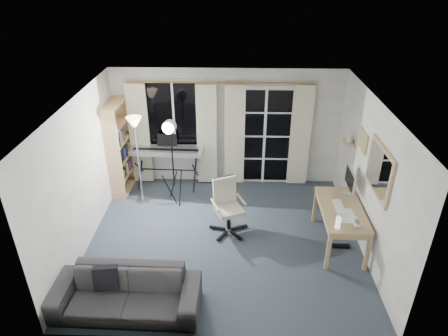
# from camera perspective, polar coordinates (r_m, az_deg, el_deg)

# --- Properties ---
(floor) EXTENTS (4.50, 4.00, 0.02)m
(floor) POSITION_cam_1_polar(r_m,az_deg,el_deg) (6.90, 0.05, -10.12)
(floor) COLOR #323D49
(floor) RESTS_ON ground
(window) EXTENTS (1.20, 0.08, 1.40)m
(window) POSITION_cam_1_polar(r_m,az_deg,el_deg) (7.97, -7.18, 7.71)
(window) COLOR white
(window) RESTS_ON floor
(french_door) EXTENTS (1.32, 0.09, 2.11)m
(french_door) POSITION_cam_1_polar(r_m,az_deg,el_deg) (8.08, 5.79, 4.45)
(french_door) COLOR white
(french_door) RESTS_ON floor
(curtains) EXTENTS (3.60, 0.07, 2.13)m
(curtains) POSITION_cam_1_polar(r_m,az_deg,el_deg) (7.95, -0.56, 4.73)
(curtains) COLOR gold
(curtains) RESTS_ON floor
(bookshelf) EXTENTS (0.34, 0.88, 1.86)m
(bookshelf) POSITION_cam_1_polar(r_m,az_deg,el_deg) (8.08, -14.88, 2.47)
(bookshelf) COLOR tan
(bookshelf) RESTS_ON floor
(torchiere_lamp) EXTENTS (0.36, 0.36, 1.74)m
(torchiere_lamp) POSITION_cam_1_polar(r_m,az_deg,el_deg) (7.36, -12.51, 4.63)
(torchiere_lamp) COLOR #B2B2B7
(torchiere_lamp) RESTS_ON floor
(keyboard_piano) EXTENTS (1.47, 0.74, 1.05)m
(keyboard_piano) POSITION_cam_1_polar(r_m,az_deg,el_deg) (8.02, -8.21, 2.30)
(keyboard_piano) COLOR black
(keyboard_piano) RESTS_ON floor
(studio_light) EXTENTS (0.35, 0.36, 1.75)m
(studio_light) POSITION_cam_1_polar(r_m,az_deg,el_deg) (7.16, -7.71, 4.42)
(studio_light) COLOR black
(studio_light) RESTS_ON floor
(office_chair) EXTENTS (0.67, 0.66, 0.97)m
(office_chair) POSITION_cam_1_polar(r_m,az_deg,el_deg) (6.80, 0.34, -4.70)
(office_chair) COLOR black
(office_chair) RESTS_ON floor
(desk) EXTENTS (0.67, 1.32, 0.70)m
(desk) POSITION_cam_1_polar(r_m,az_deg,el_deg) (6.69, 16.44, -6.15)
(desk) COLOR #9F8452
(desk) RESTS_ON floor
(monitor) EXTENTS (0.17, 0.51, 0.44)m
(monitor) POSITION_cam_1_polar(r_m,az_deg,el_deg) (6.93, 17.58, -1.61)
(monitor) COLOR silver
(monitor) RESTS_ON desk
(desk_clutter) EXTENTS (0.42, 0.80, 0.89)m
(desk_clutter) POSITION_cam_1_polar(r_m,az_deg,el_deg) (6.54, 16.27, -7.71)
(desk_clutter) COLOR white
(desk_clutter) RESTS_ON desk
(mug) EXTENTS (0.12, 0.09, 0.12)m
(mug) POSITION_cam_1_polar(r_m,az_deg,el_deg) (6.25, 18.53, -7.61)
(mug) COLOR silver
(mug) RESTS_ON desk
(wall_mirror) EXTENTS (0.04, 0.94, 0.74)m
(wall_mirror) POSITION_cam_1_polar(r_m,az_deg,el_deg) (6.10, 21.31, -0.33)
(wall_mirror) COLOR tan
(wall_mirror) RESTS_ON floor
(framed_print) EXTENTS (0.03, 0.42, 0.32)m
(framed_print) POSITION_cam_1_polar(r_m,az_deg,el_deg) (6.85, 19.22, 3.65)
(framed_print) COLOR tan
(framed_print) RESTS_ON floor
(wall_shelf) EXTENTS (0.16, 0.30, 0.18)m
(wall_shelf) POSITION_cam_1_polar(r_m,az_deg,el_deg) (7.34, 17.45, 3.95)
(wall_shelf) COLOR tan
(wall_shelf) RESTS_ON floor
(sofa) EXTENTS (1.97, 0.62, 0.76)m
(sofa) POSITION_cam_1_polar(r_m,az_deg,el_deg) (5.66, -13.94, -16.25)
(sofa) COLOR #29292B
(sofa) RESTS_ON floor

